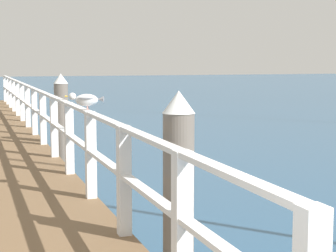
{
  "coord_description": "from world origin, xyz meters",
  "views": [
    {
      "loc": [
        -0.25,
        -1.23,
        2.21
      ],
      "look_at": [
        2.87,
        7.79,
        1.11
      ],
      "focal_mm": 61.21,
      "sensor_mm": 36.0,
      "label": 1
    }
  ],
  "objects": [
    {
      "name": "seagull_foreground",
      "position": [
        1.09,
        5.72,
        1.73
      ],
      "size": [
        0.46,
        0.24,
        0.21
      ],
      "rotation": [
        0.0,
        0.0,
        1.21
      ],
      "color": "white",
      "rests_on": "pier_railing"
    },
    {
      "name": "dock_piling_far",
      "position": [
        1.48,
        10.35,
        0.98
      ],
      "size": [
        0.29,
        0.29,
        1.94
      ],
      "color": "#6B6056",
      "rests_on": "ground_plane"
    },
    {
      "name": "dock_piling_near",
      "position": [
        1.48,
        3.48,
        0.98
      ],
      "size": [
        0.29,
        0.29,
        1.94
      ],
      "color": "#6B6056",
      "rests_on": "ground_plane"
    },
    {
      "name": "pier_railing",
      "position": [
        1.1,
        11.81,
        1.19
      ],
      "size": [
        0.12,
        22.14,
        1.05
      ],
      "color": "white",
      "rests_on": "pier_deck"
    }
  ]
}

